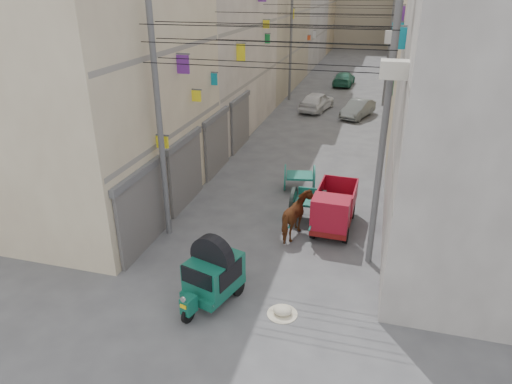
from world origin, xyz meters
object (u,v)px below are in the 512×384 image
(tonga_cart, at_px, (308,204))
(feed_sack, at_px, (282,310))
(second_cart, at_px, (299,177))
(distant_car_green, at_px, (344,79))
(distant_car_white, at_px, (317,101))
(horse, at_px, (297,217))
(distant_car_grey, at_px, (358,109))
(auto_rickshaw, at_px, (213,272))
(mini_truck, at_px, (333,212))

(tonga_cart, relative_size, feed_sack, 5.25)
(tonga_cart, relative_size, second_cart, 1.82)
(second_cart, height_order, distant_car_green, second_cart)
(distant_car_white, height_order, distant_car_green, distant_car_white)
(horse, relative_size, distant_car_green, 0.46)
(horse, height_order, distant_car_green, horse)
(distant_car_white, height_order, distant_car_grey, distant_car_white)
(second_cart, xyz_separation_m, feed_sack, (1.09, -8.40, -0.50))
(auto_rickshaw, xyz_separation_m, tonga_cart, (1.80, 5.64, -0.28))
(auto_rickshaw, relative_size, tonga_cart, 0.84)
(auto_rickshaw, relative_size, distant_car_grey, 0.66)
(horse, relative_size, distant_car_grey, 0.52)
(horse, xyz_separation_m, distant_car_white, (-2.01, 18.23, -0.12))
(mini_truck, distance_m, second_cart, 3.85)
(second_cart, bearing_deg, distant_car_white, 84.66)
(second_cart, distance_m, feed_sack, 8.49)
(feed_sack, relative_size, horse, 0.29)
(tonga_cart, bearing_deg, second_cart, 106.50)
(auto_rickshaw, distance_m, distant_car_grey, 21.56)
(tonga_cart, distance_m, feed_sack, 5.80)
(distant_car_green, bearing_deg, feed_sack, 95.19)
(second_cart, distance_m, distant_car_white, 14.27)
(distant_car_grey, bearing_deg, mini_truck, -70.59)
(feed_sack, distance_m, distant_car_grey, 21.53)
(auto_rickshaw, relative_size, distant_car_green, 0.58)
(second_cart, relative_size, distant_car_grey, 0.43)
(mini_truck, bearing_deg, second_cart, 120.99)
(feed_sack, bearing_deg, horse, 95.53)
(tonga_cart, distance_m, distant_car_white, 16.98)
(distant_car_white, relative_size, distant_car_green, 0.97)
(auto_rickshaw, distance_m, second_cart, 8.34)
(horse, bearing_deg, distant_car_green, -79.89)
(mini_truck, relative_size, second_cart, 1.98)
(distant_car_green, bearing_deg, second_cart, 93.45)
(distant_car_white, xyz_separation_m, distant_car_grey, (2.99, -1.09, -0.09))
(auto_rickshaw, xyz_separation_m, distant_car_grey, (2.62, 21.39, -0.35))
(feed_sack, relative_size, distant_car_grey, 0.15)
(horse, distance_m, distant_car_green, 27.80)
(horse, bearing_deg, second_cart, -72.57)
(auto_rickshaw, relative_size, horse, 1.26)
(second_cart, relative_size, feed_sack, 2.88)
(tonga_cart, relative_size, mini_truck, 0.92)
(feed_sack, height_order, distant_car_white, distant_car_white)
(distant_car_white, bearing_deg, distant_car_green, -83.90)
(tonga_cart, distance_m, distant_car_green, 26.41)
(tonga_cart, bearing_deg, auto_rickshaw, -108.54)
(distant_car_white, bearing_deg, mini_truck, 112.58)
(auto_rickshaw, bearing_deg, mini_truck, 76.50)
(second_cart, relative_size, distant_car_green, 0.38)
(auto_rickshaw, bearing_deg, distant_car_grey, 99.46)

